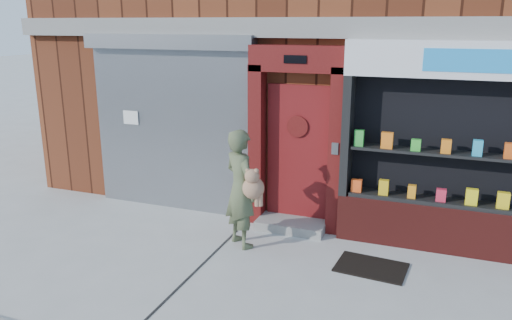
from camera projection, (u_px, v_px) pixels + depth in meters
The scene contains 6 objects.
ground at pixel (310, 288), 6.27m from camera, with size 80.00×80.00×0.00m, color #9E9E99.
shutter_bay at pixel (172, 113), 8.57m from camera, with size 3.10×0.30×3.04m.
red_door_bay at pixel (296, 139), 7.81m from camera, with size 1.52×0.58×2.90m.
pharmacy_bay at pixel (467, 160), 6.94m from camera, with size 3.50×0.41×3.00m.
woman at pixel (242, 188), 7.26m from camera, with size 0.77×0.72×1.77m.
doormat at pixel (371, 267), 6.78m from camera, with size 0.92×0.65×0.02m, color black.
Camera 1 is at (1.34, -5.49, 3.22)m, focal length 35.00 mm.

